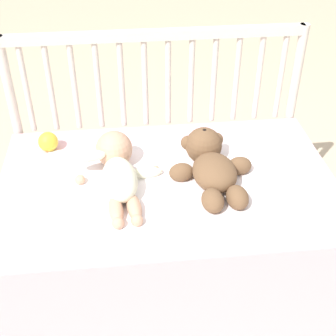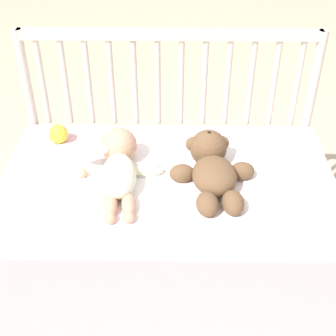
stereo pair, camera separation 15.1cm
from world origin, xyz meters
TOP-DOWN VIEW (x-y plane):
  - ground_plane at (0.00, 0.00)m, footprint 12.00×12.00m
  - crib_mattress at (0.00, 0.00)m, footprint 1.12×0.71m
  - crib_rail at (0.00, 0.38)m, footprint 1.12×0.04m
  - blanket at (-0.01, -0.04)m, footprint 0.79×0.50m
  - teddy_bear at (0.14, 0.01)m, footprint 0.29×0.37m
  - baby at (-0.16, 0.01)m, footprint 0.30×0.41m
  - toy_ball at (-0.41, 0.23)m, footprint 0.07×0.07m

SIDE VIEW (x-z plane):
  - ground_plane at x=0.00m, z-range 0.00..0.00m
  - crib_mattress at x=0.00m, z-range 0.00..0.52m
  - blanket at x=-0.01m, z-range 0.52..0.52m
  - toy_ball at x=-0.41m, z-range 0.52..0.59m
  - baby at x=-0.16m, z-range 0.50..0.63m
  - teddy_bear at x=0.14m, z-range 0.50..0.63m
  - crib_rail at x=0.00m, z-range 0.18..1.07m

